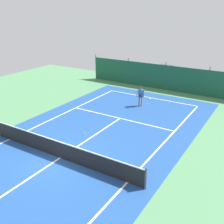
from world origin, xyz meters
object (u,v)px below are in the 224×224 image
object	(u,v)px
tennis_ball_near_player	(84,133)
parked_car	(163,74)
tennis_net	(60,150)
tennis_ball_midcourt	(148,104)
tennis_player	(141,95)

from	to	relation	value
tennis_ball_near_player	parked_car	distance (m)	14.76
tennis_net	tennis_ball_midcourt	bearing A→B (deg)	87.54
tennis_player	tennis_ball_midcourt	xyz separation A→B (m)	(0.36, 0.74, -0.93)
parked_car	tennis_ball_near_player	bearing A→B (deg)	-82.44
parked_car	tennis_player	bearing A→B (deg)	-75.36
tennis_player	tennis_ball_midcourt	distance (m)	1.24
tennis_net	parked_car	size ratio (longest dim) A/B	2.33
tennis_net	parked_car	world-z (taller)	parked_car
tennis_ball_midcourt	parked_car	size ratio (longest dim) A/B	0.02
tennis_ball_midcourt	tennis_net	bearing A→B (deg)	-92.46
tennis_ball_near_player	tennis_ball_midcourt	size ratio (longest dim) A/B	1.00
tennis_ball_midcourt	parked_car	world-z (taller)	parked_car
tennis_player	tennis_ball_midcourt	world-z (taller)	tennis_player
tennis_player	tennis_ball_near_player	bearing A→B (deg)	63.52
tennis_net	tennis_ball_near_player	size ratio (longest dim) A/B	153.33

